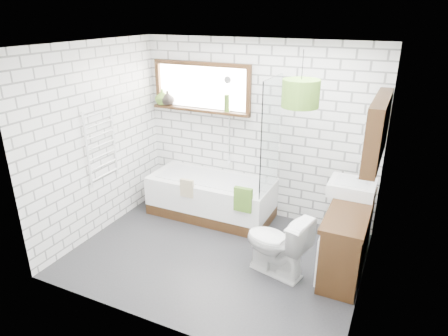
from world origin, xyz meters
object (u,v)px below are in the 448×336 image
at_px(toilet, 276,244).
at_px(pendant, 301,93).
at_px(bathtub, 211,197).
at_px(vanity, 348,237).
at_px(basin, 352,188).

bearing_deg(toilet, pendant, 88.46).
height_order(bathtub, vanity, vanity).
relative_size(bathtub, pendant, 4.98).
height_order(vanity, pendant, pendant).
relative_size(bathtub, vanity, 1.31).
bearing_deg(vanity, toilet, -146.06).
bearing_deg(basin, vanity, -80.35).
bearing_deg(pendant, toilet, 165.01).
xyz_separation_m(bathtub, pendant, (1.47, -0.98, 1.81)).
relative_size(toilet, pendant, 2.13).
bearing_deg(basin, bathtub, 176.84).
bearing_deg(basin, toilet, -128.02).
xyz_separation_m(bathtub, basin, (1.95, -0.11, 0.57)).
relative_size(vanity, basin, 2.57).
distance_m(basin, pendant, 1.59).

